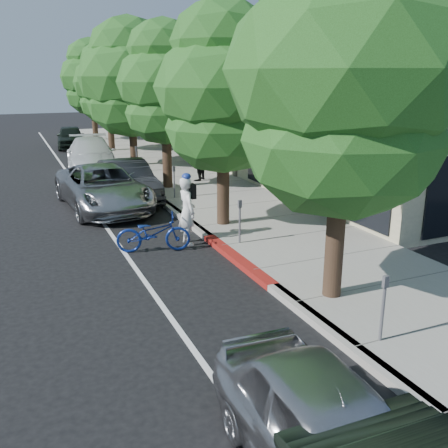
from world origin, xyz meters
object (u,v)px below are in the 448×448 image
street_tree_5 (91,78)px  cyclist (187,211)px  bicycle (153,233)px  street_tree_3 (130,78)px  silver_suv (103,188)px  dark_sedan (127,181)px  near_car_a (330,437)px  street_tree_1 (223,90)px  pedestrian (197,161)px  street_tree_0 (346,76)px  dark_suv_far (71,137)px  street_tree_4 (108,84)px  street_tree_2 (165,84)px  white_pickup (91,155)px

street_tree_5 → cyclist: (-1.60, -25.06, -3.57)m
bicycle → street_tree_3: bearing=4.0°
cyclist → bicycle: 1.22m
cyclist → street_tree_5: bearing=-7.1°
silver_suv → dark_sedan: silver_suv is taller
bicycle → near_car_a: near_car_a is taller
street_tree_1 → pedestrian: bearing=76.4°
silver_suv → dark_sedan: 1.50m
street_tree_0 → dark_suv_far: size_ratio=1.78×
street_tree_4 → dark_sedan: (-1.99, -13.00, -3.49)m
street_tree_3 → cyclist: 13.65m
street_tree_4 → cyclist: size_ratio=3.47×
silver_suv → cyclist: bearing=-77.7°
street_tree_4 → street_tree_0: bearing=-90.0°
street_tree_2 → dark_sedan: 4.26m
bicycle → near_car_a: bearing=-167.1°
dark_suv_far → dark_sedan: bearing=-83.4°
street_tree_3 → bicycle: size_ratio=3.74×
street_tree_0 → street_tree_2: street_tree_0 is taller
street_tree_0 → near_car_a: street_tree_0 is taller
street_tree_2 → street_tree_5: size_ratio=0.95×
street_tree_0 → street_tree_1: bearing=90.0°
cyclist → pedestrian: size_ratio=1.09×
street_tree_1 → cyclist: 3.85m
street_tree_1 → street_tree_2: bearing=90.0°
street_tree_0 → bicycle: (-2.70, 4.68, -4.22)m
cyclist → dark_sedan: bearing=0.2°
street_tree_2 → near_car_a: bearing=-100.8°
street_tree_3 → dark_sedan: size_ratio=1.64×
street_tree_0 → silver_suv: street_tree_0 is taller
bicycle → dark_sedan: (0.71, 6.32, 0.23)m
cyclist → pedestrian: (3.24, 7.84, 0.07)m
dark_suv_far → pedestrian: (3.78, -14.41, 0.32)m
street_tree_2 → bicycle: 8.71m
white_pickup → near_car_a: bearing=-86.0°
street_tree_2 → silver_suv: size_ratio=1.22×
street_tree_1 → street_tree_4: size_ratio=1.01×
dark_suv_far → pedestrian: pedestrian is taller
street_tree_2 → dark_sedan: (-1.99, -1.00, -3.63)m
white_pickup → dark_suv_far: (0.14, 9.44, -0.10)m
street_tree_0 → dark_suv_far: 27.56m
street_tree_3 → bicycle: 14.18m
cyclist → dark_suv_far: (-0.54, 22.25, -0.26)m
near_car_a → dark_sedan: bearing=87.9°
street_tree_1 → street_tree_4: (-0.00, 18.00, -0.08)m
silver_suv → dark_suv_far: size_ratio=1.32×
street_tree_2 → near_car_a: 17.02m
cyclist → near_car_a: bearing=167.4°
silver_suv → white_pickup: (0.82, 7.74, 0.04)m
street_tree_4 → street_tree_5: 6.01m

